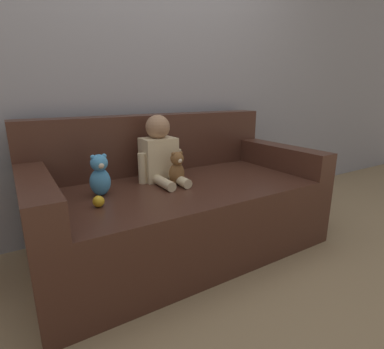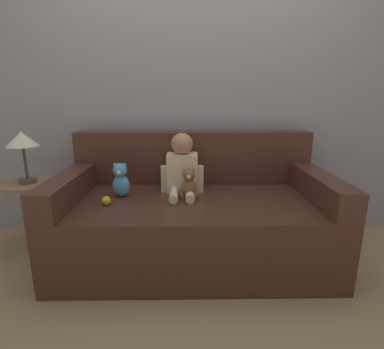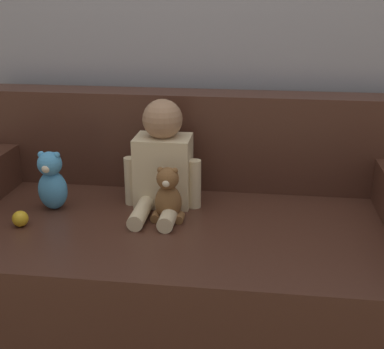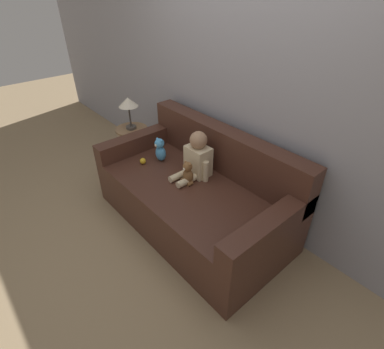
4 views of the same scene
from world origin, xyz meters
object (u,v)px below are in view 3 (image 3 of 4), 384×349
(couch, at_px, (181,249))
(toy_ball, at_px, (20,219))
(person_baby, at_px, (162,163))
(plush_toy_side, at_px, (52,181))
(teddy_bear_brown, at_px, (168,196))

(couch, relative_size, toy_ball, 30.79)
(person_baby, bearing_deg, couch, -42.94)
(couch, relative_size, plush_toy_side, 7.67)
(couch, distance_m, plush_toy_side, 0.59)
(teddy_bear_brown, bearing_deg, couch, 60.81)
(teddy_bear_brown, xyz_separation_m, plush_toy_side, (-0.48, 0.04, 0.02))
(teddy_bear_brown, xyz_separation_m, toy_ball, (-0.55, -0.13, -0.07))
(couch, xyz_separation_m, person_baby, (-0.09, 0.08, 0.34))
(teddy_bear_brown, bearing_deg, plush_toy_side, 174.78)
(teddy_bear_brown, relative_size, plush_toy_side, 0.88)
(toy_ball, bearing_deg, teddy_bear_brown, 13.60)
(teddy_bear_brown, distance_m, plush_toy_side, 0.49)
(couch, distance_m, toy_ball, 0.65)
(plush_toy_side, bearing_deg, teddy_bear_brown, -5.22)
(couch, xyz_separation_m, teddy_bear_brown, (-0.04, -0.07, 0.26))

